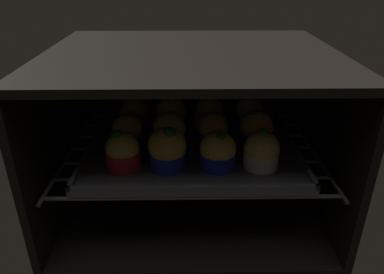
# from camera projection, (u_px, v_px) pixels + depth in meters

# --- Properties ---
(oven_cavity) EXTENTS (0.59, 0.47, 0.37)m
(oven_cavity) POSITION_uv_depth(u_px,v_px,m) (192.00, 127.00, 0.84)
(oven_cavity) COLOR black
(oven_cavity) RESTS_ON ground
(oven_rack) EXTENTS (0.55, 0.42, 0.01)m
(oven_rack) POSITION_uv_depth(u_px,v_px,m) (192.00, 148.00, 0.82)
(oven_rack) COLOR #4C494C
(oven_rack) RESTS_ON oven_cavity
(baking_tray) EXTENTS (0.45, 0.36, 0.02)m
(baking_tray) POSITION_uv_depth(u_px,v_px,m) (192.00, 147.00, 0.80)
(baking_tray) COLOR #4C4C51
(baking_tray) RESTS_ON oven_rack
(muffin_row0_col0) EXTENTS (0.07, 0.07, 0.08)m
(muffin_row0_col0) POSITION_uv_depth(u_px,v_px,m) (123.00, 152.00, 0.71)
(muffin_row0_col0) COLOR red
(muffin_row0_col0) RESTS_ON baking_tray
(muffin_row0_col1) EXTENTS (0.07, 0.07, 0.09)m
(muffin_row0_col1) POSITION_uv_depth(u_px,v_px,m) (167.00, 149.00, 0.70)
(muffin_row0_col1) COLOR #1928B7
(muffin_row0_col1) RESTS_ON baking_tray
(muffin_row0_col2) EXTENTS (0.07, 0.07, 0.08)m
(muffin_row0_col2) POSITION_uv_depth(u_px,v_px,m) (218.00, 152.00, 0.70)
(muffin_row0_col2) COLOR #1928B7
(muffin_row0_col2) RESTS_ON baking_tray
(muffin_row0_col3) EXTENTS (0.07, 0.07, 0.08)m
(muffin_row0_col3) POSITION_uv_depth(u_px,v_px,m) (261.00, 151.00, 0.71)
(muffin_row0_col3) COLOR silver
(muffin_row0_col3) RESTS_ON baking_tray
(muffin_row1_col0) EXTENTS (0.07, 0.07, 0.07)m
(muffin_row1_col0) POSITION_uv_depth(u_px,v_px,m) (128.00, 133.00, 0.78)
(muffin_row1_col0) COLOR #1928B7
(muffin_row1_col0) RESTS_ON baking_tray
(muffin_row1_col1) EXTENTS (0.07, 0.07, 0.08)m
(muffin_row1_col1) POSITION_uv_depth(u_px,v_px,m) (170.00, 131.00, 0.78)
(muffin_row1_col1) COLOR #1928B7
(muffin_row1_col1) RESTS_ON baking_tray
(muffin_row1_col2) EXTENTS (0.07, 0.07, 0.08)m
(muffin_row1_col2) POSITION_uv_depth(u_px,v_px,m) (213.00, 131.00, 0.79)
(muffin_row1_col2) COLOR #1928B7
(muffin_row1_col2) RESTS_ON baking_tray
(muffin_row1_col3) EXTENTS (0.07, 0.07, 0.08)m
(muffin_row1_col3) POSITION_uv_depth(u_px,v_px,m) (256.00, 130.00, 0.78)
(muffin_row1_col3) COLOR #1928B7
(muffin_row1_col3) RESTS_ON baking_tray
(muffin_row2_col0) EXTENTS (0.07, 0.07, 0.08)m
(muffin_row2_col0) POSITION_uv_depth(u_px,v_px,m) (135.00, 115.00, 0.87)
(muffin_row2_col0) COLOR #7A238C
(muffin_row2_col0) RESTS_ON baking_tray
(muffin_row2_col1) EXTENTS (0.07, 0.07, 0.08)m
(muffin_row2_col1) POSITION_uv_depth(u_px,v_px,m) (171.00, 114.00, 0.86)
(muffin_row2_col1) COLOR #0C8C84
(muffin_row2_col1) RESTS_ON baking_tray
(muffin_row2_col2) EXTENTS (0.07, 0.07, 0.08)m
(muffin_row2_col2) POSITION_uv_depth(u_px,v_px,m) (209.00, 114.00, 0.87)
(muffin_row2_col2) COLOR silver
(muffin_row2_col2) RESTS_ON baking_tray
(muffin_row2_col3) EXTENTS (0.07, 0.07, 0.08)m
(muffin_row2_col3) POSITION_uv_depth(u_px,v_px,m) (249.00, 114.00, 0.87)
(muffin_row2_col3) COLOR #1928B7
(muffin_row2_col3) RESTS_ON baking_tray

